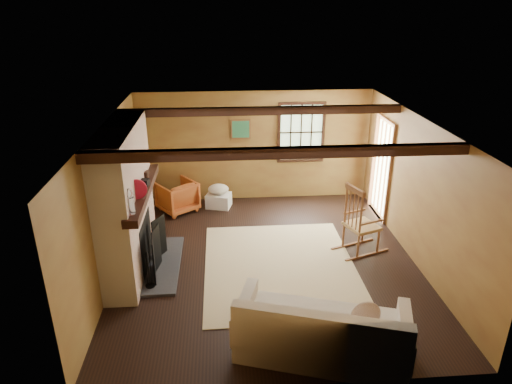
{
  "coord_description": "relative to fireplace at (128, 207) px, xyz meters",
  "views": [
    {
      "loc": [
        -0.71,
        -6.7,
        4.12
      ],
      "look_at": [
        -0.16,
        0.4,
        1.12
      ],
      "focal_mm": 32.0,
      "sensor_mm": 36.0,
      "label": 1
    }
  ],
  "objects": [
    {
      "name": "firewood_pile",
      "position": [
        0.17,
        2.46,
        -0.99
      ],
      "size": [
        0.64,
        0.12,
        0.23
      ],
      "color": "brown",
      "rests_on": "ground"
    },
    {
      "name": "rocking_chair",
      "position": [
        3.87,
        0.23,
        -0.57
      ],
      "size": [
        1.02,
        0.76,
        1.26
      ],
      "rotation": [
        0.0,
        0.0,
        1.93
      ],
      "color": "tan",
      "rests_on": "ground"
    },
    {
      "name": "sofa",
      "position": [
        2.68,
        -2.26,
        -0.8
      ],
      "size": [
        2.3,
        1.52,
        0.86
      ],
      "rotation": [
        0.0,
        0.0,
        -0.3
      ],
      "color": "beige",
      "rests_on": "ground"
    },
    {
      "name": "armchair",
      "position": [
        0.55,
        2.18,
        -0.77
      ],
      "size": [
        1.0,
        1.0,
        0.66
      ],
      "primitive_type": "imported",
      "rotation": [
        0.0,
        0.0,
        -2.5
      ],
      "color": "#BF6026",
      "rests_on": "ground"
    },
    {
      "name": "basket_pillow",
      "position": [
        1.41,
        2.3,
        -0.69
      ],
      "size": [
        0.48,
        0.4,
        0.22
      ],
      "primitive_type": "ellipsoid",
      "rotation": [
        0.0,
        0.0,
        0.1
      ],
      "color": "beige",
      "rests_on": "laundry_basket"
    },
    {
      "name": "ground",
      "position": [
        2.23,
        0.0,
        -1.1
      ],
      "size": [
        5.5,
        5.5,
        0.0
      ],
      "primitive_type": "plane",
      "color": "black",
      "rests_on": "ground"
    },
    {
      "name": "fireplace",
      "position": [
        0.0,
        0.0,
        0.0
      ],
      "size": [
        1.02,
        2.3,
        2.4
      ],
      "color": "#AD5943",
      "rests_on": "ground"
    },
    {
      "name": "room_envelope",
      "position": [
        2.45,
        0.26,
        0.53
      ],
      "size": [
        5.02,
        5.52,
        2.44
      ],
      "color": "olive",
      "rests_on": "ground"
    },
    {
      "name": "laundry_basket",
      "position": [
        1.41,
        2.3,
        -0.95
      ],
      "size": [
        0.58,
        0.5,
        0.3
      ],
      "primitive_type": "cube",
      "rotation": [
        0.0,
        0.0,
        -0.26
      ],
      "color": "white",
      "rests_on": "ground"
    },
    {
      "name": "rug",
      "position": [
        2.43,
        -0.2,
        -1.1
      ],
      "size": [
        2.5,
        3.0,
        0.01
      ],
      "primitive_type": "cube",
      "color": "#D1C18B",
      "rests_on": "ground"
    }
  ]
}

